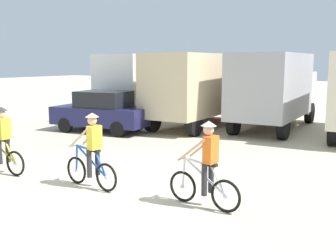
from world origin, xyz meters
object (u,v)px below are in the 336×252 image
(cyclist_orange_shirt, at_px, (2,143))
(box_truck_grey_hauler, at_px, (275,87))
(box_truck_white_box, at_px, (148,83))
(box_truck_tan_camper, at_px, (198,86))
(sedan_parked, at_px, (102,112))
(cyclist_near_camera, at_px, (206,168))
(cyclist_cowboy_hat, at_px, (92,153))

(cyclist_orange_shirt, bearing_deg, box_truck_grey_hauler, 70.38)
(box_truck_white_box, bearing_deg, box_truck_grey_hauler, 0.74)
(box_truck_tan_camper, xyz_separation_m, box_truck_grey_hauler, (3.23, 1.15, 0.00))
(sedan_parked, bearing_deg, cyclist_near_camera, -36.68)
(box_truck_white_box, distance_m, cyclist_near_camera, 13.55)
(box_truck_white_box, xyz_separation_m, box_truck_grey_hauler, (6.77, 0.09, 0.00))
(cyclist_cowboy_hat, distance_m, cyclist_near_camera, 2.90)
(cyclist_cowboy_hat, relative_size, cyclist_near_camera, 1.00)
(box_truck_tan_camper, bearing_deg, box_truck_white_box, 163.25)
(cyclist_orange_shirt, bearing_deg, cyclist_near_camera, 5.58)
(cyclist_cowboy_hat, xyz_separation_m, cyclist_near_camera, (2.89, 0.24, 0.00))
(box_truck_grey_hauler, relative_size, cyclist_near_camera, 3.74)
(box_truck_tan_camper, bearing_deg, cyclist_near_camera, -61.45)
(cyclist_orange_shirt, bearing_deg, cyclist_cowboy_hat, 6.36)
(cyclist_cowboy_hat, bearing_deg, sedan_parked, 129.29)
(box_truck_grey_hauler, height_order, sedan_parked, box_truck_grey_hauler)
(box_truck_tan_camper, distance_m, cyclist_near_camera, 10.67)
(box_truck_grey_hauler, height_order, cyclist_near_camera, box_truck_grey_hauler)
(box_truck_grey_hauler, bearing_deg, box_truck_white_box, -179.26)
(box_truck_white_box, xyz_separation_m, sedan_parked, (0.72, -4.51, -0.99))
(box_truck_white_box, relative_size, sedan_parked, 1.56)
(box_truck_tan_camper, xyz_separation_m, cyclist_cowboy_hat, (2.19, -9.57, -1.03))
(box_truck_grey_hauler, bearing_deg, sedan_parked, -142.76)
(box_truck_white_box, xyz_separation_m, cyclist_cowboy_hat, (5.73, -10.64, -1.03))
(box_truck_grey_hauler, xyz_separation_m, cyclist_cowboy_hat, (-1.04, -10.73, -1.03))
(sedan_parked, bearing_deg, box_truck_white_box, 99.04)
(sedan_parked, xyz_separation_m, cyclist_near_camera, (7.90, -5.89, -0.04))
(box_truck_tan_camper, bearing_deg, sedan_parked, -129.33)
(box_truck_tan_camper, xyz_separation_m, sedan_parked, (-2.82, -3.45, -0.99))
(cyclist_orange_shirt, bearing_deg, box_truck_tan_camper, 85.89)
(sedan_parked, height_order, cyclist_near_camera, cyclist_near_camera)
(sedan_parked, bearing_deg, box_truck_grey_hauler, 37.24)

